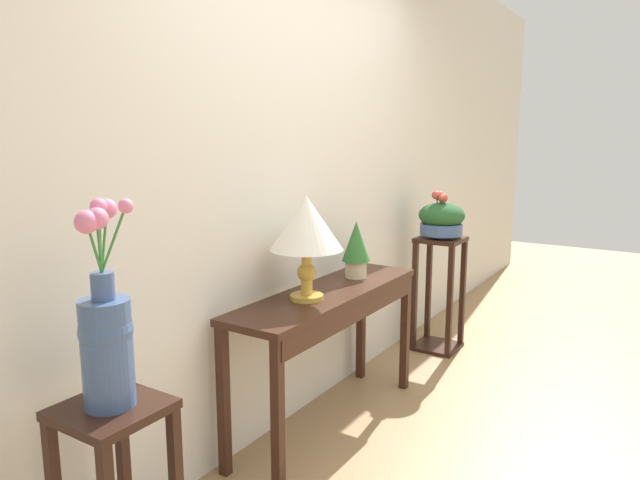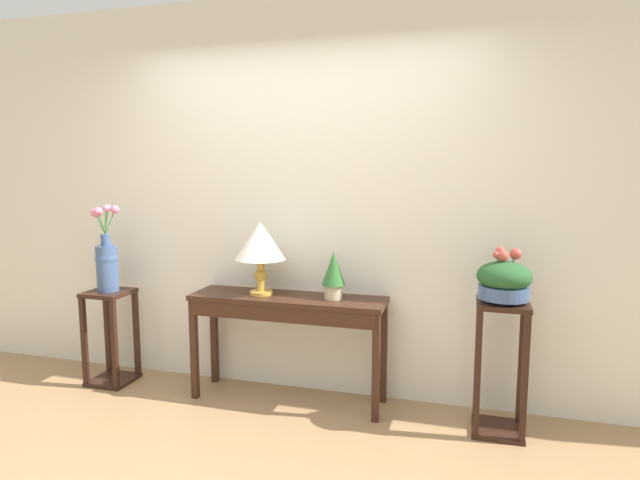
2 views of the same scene
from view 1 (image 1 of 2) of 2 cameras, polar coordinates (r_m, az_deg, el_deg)
The scene contains 7 objects.
back_wall_with_art at distance 3.08m, azimuth -3.16°, elevation 7.72°, with size 9.00×0.10×2.80m.
console_table at distance 3.02m, azimuth 1.15°, elevation -6.99°, with size 1.35×0.37×0.75m.
table_lamp at distance 2.76m, azimuth -1.34°, elevation 1.32°, with size 0.35×0.35×0.51m.
potted_plant_on_console at distance 3.24m, azimuth 3.56°, elevation -0.66°, with size 0.16×0.16×0.32m.
flower_vase_tall_left at distance 1.90m, azimuth -20.24°, elevation -8.64°, with size 0.18×0.16×0.64m.
pedestal_stand_right at distance 4.27m, azimuth 11.56°, elevation -5.19°, with size 0.31×0.31×0.82m.
planter_bowl_wide_right at distance 4.16m, azimuth 11.82°, elevation 2.07°, with size 0.32×0.32×0.33m.
Camera 1 is at (-2.50, -0.32, 1.54)m, focal length 32.63 mm.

